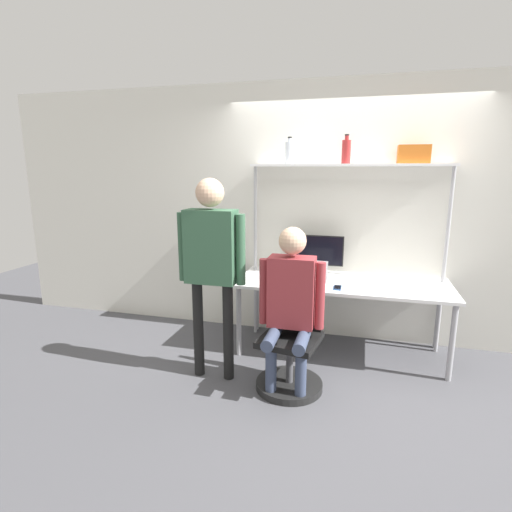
# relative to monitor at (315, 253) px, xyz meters

# --- Properties ---
(ground_plane) EXTENTS (12.00, 12.00, 0.00)m
(ground_plane) POSITION_rel_monitor_xyz_m (0.31, -0.65, -0.96)
(ground_plane) COLOR #4C4C51
(wall_back) EXTENTS (8.00, 0.06, 2.70)m
(wall_back) POSITION_rel_monitor_xyz_m (0.31, 0.19, 0.39)
(wall_back) COLOR silver
(wall_back) RESTS_ON ground_plane
(desk) EXTENTS (2.04, 0.79, 0.73)m
(desk) POSITION_rel_monitor_xyz_m (0.31, -0.24, -0.29)
(desk) COLOR white
(desk) RESTS_ON ground_plane
(shelf_unit) EXTENTS (1.94, 0.28, 1.86)m
(shelf_unit) POSITION_rel_monitor_xyz_m (0.31, 0.01, 0.65)
(shelf_unit) COLOR white
(shelf_unit) RESTS_ON ground_plane
(monitor) EXTENTS (0.59, 0.22, 0.41)m
(monitor) POSITION_rel_monitor_xyz_m (0.00, 0.00, 0.00)
(monitor) COLOR black
(monitor) RESTS_ON desk
(laptop) EXTENTS (0.30, 0.22, 0.22)m
(laptop) POSITION_rel_monitor_xyz_m (0.02, -0.38, -0.16)
(laptop) COLOR silver
(laptop) RESTS_ON desk
(cell_phone) EXTENTS (0.07, 0.15, 0.01)m
(cell_phone) POSITION_rel_monitor_xyz_m (0.27, -0.47, -0.22)
(cell_phone) COLOR #264C8C
(cell_phone) RESTS_ON desk
(office_chair) EXTENTS (0.56, 0.56, 0.91)m
(office_chair) POSITION_rel_monitor_xyz_m (-0.05, -1.02, -0.68)
(office_chair) COLOR black
(office_chair) RESTS_ON ground_plane
(person_seated) EXTENTS (0.54, 0.47, 1.37)m
(person_seated) POSITION_rel_monitor_xyz_m (-0.06, -1.07, -0.15)
(person_seated) COLOR #38425B
(person_seated) RESTS_ON ground_plane
(person_standing) EXTENTS (0.59, 0.24, 1.74)m
(person_standing) POSITION_rel_monitor_xyz_m (-0.75, -1.03, 0.17)
(person_standing) COLOR black
(person_standing) RESTS_ON ground_plane
(bottle_clear) EXTENTS (0.09, 0.09, 0.27)m
(bottle_clear) POSITION_rel_monitor_xyz_m (-0.28, 0.01, 1.02)
(bottle_clear) COLOR silver
(bottle_clear) RESTS_ON shelf_unit
(bottle_red) EXTENTS (0.09, 0.09, 0.28)m
(bottle_red) POSITION_rel_monitor_xyz_m (0.27, 0.01, 1.02)
(bottle_red) COLOR maroon
(bottle_red) RESTS_ON shelf_unit
(storage_box) EXTENTS (0.28, 0.17, 0.17)m
(storage_box) POSITION_rel_monitor_xyz_m (0.89, 0.01, 0.99)
(storage_box) COLOR #D1661E
(storage_box) RESTS_ON shelf_unit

